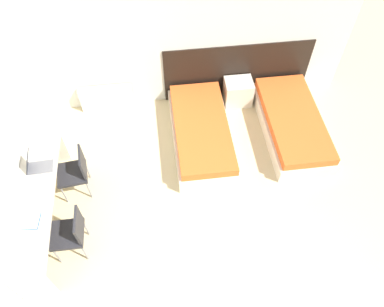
{
  "coord_description": "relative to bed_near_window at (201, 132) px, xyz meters",
  "views": [
    {
      "loc": [
        -0.42,
        -1.2,
        5.1
      ],
      "look_at": [
        0.0,
        2.14,
        0.55
      ],
      "focal_mm": 35.0,
      "sensor_mm": 36.0,
      "label": 1
    }
  ],
  "objects": [
    {
      "name": "wall_back",
      "position": [
        -0.25,
        1.09,
        1.15
      ],
      "size": [
        5.94,
        0.05,
        2.7
      ],
      "color": "silver",
      "rests_on": "ground_plane"
    },
    {
      "name": "headboard_panel",
      "position": [
        0.79,
        1.06,
        0.36
      ],
      "size": [
        2.65,
        0.03,
        1.11
      ],
      "color": "black",
      "rests_on": "ground_plane"
    },
    {
      "name": "bed_near_window",
      "position": [
        0.0,
        0.0,
        0.0
      ],
      "size": [
        0.97,
        2.05,
        0.41
      ],
      "color": "beige",
      "rests_on": "ground_plane"
    },
    {
      "name": "bed_near_door",
      "position": [
        1.59,
        0.0,
        0.0
      ],
      "size": [
        0.97,
        2.05,
        0.41
      ],
      "color": "beige",
      "rests_on": "ground_plane"
    },
    {
      "name": "nightstand",
      "position": [
        0.79,
        0.83,
        0.05
      ],
      "size": [
        0.5,
        0.39,
        0.5
      ],
      "color": "beige",
      "rests_on": "ground_plane"
    },
    {
      "name": "radiator",
      "position": [
        -1.6,
        0.97,
        0.05
      ],
      "size": [
        0.94,
        0.12,
        0.5
      ],
      "color": "silver",
      "rests_on": "ground_plane"
    },
    {
      "name": "desk",
      "position": [
        -2.45,
        -1.25,
        0.4
      ],
      "size": [
        0.53,
        2.25,
        0.75
      ],
      "color": "beige",
      "rests_on": "ground_plane"
    },
    {
      "name": "chair_near_laptop",
      "position": [
        -1.99,
        -0.75,
        0.31
      ],
      "size": [
        0.47,
        0.47,
        0.87
      ],
      "rotation": [
        0.0,
        0.0,
        0.11
      ],
      "color": "#232328",
      "rests_on": "ground_plane"
    },
    {
      "name": "chair_near_notebook",
      "position": [
        -1.99,
        -1.74,
        0.31
      ],
      "size": [
        0.43,
        0.43,
        0.87
      ],
      "rotation": [
        0.0,
        0.0,
        -0.0
      ],
      "color": "#232328",
      "rests_on": "ground_plane"
    },
    {
      "name": "laptop",
      "position": [
        -2.46,
        -0.81,
        0.62
      ],
      "size": [
        0.36,
        0.24,
        0.35
      ],
      "rotation": [
        0.0,
        0.0,
        0.05
      ],
      "color": "slate",
      "rests_on": "desk"
    },
    {
      "name": "open_notebook",
      "position": [
        -2.48,
        -1.64,
        0.56
      ],
      "size": [
        0.32,
        0.26,
        0.02
      ],
      "rotation": [
        0.0,
        0.0,
        -0.09
      ],
      "color": "#1E4793",
      "rests_on": "desk"
    }
  ]
}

